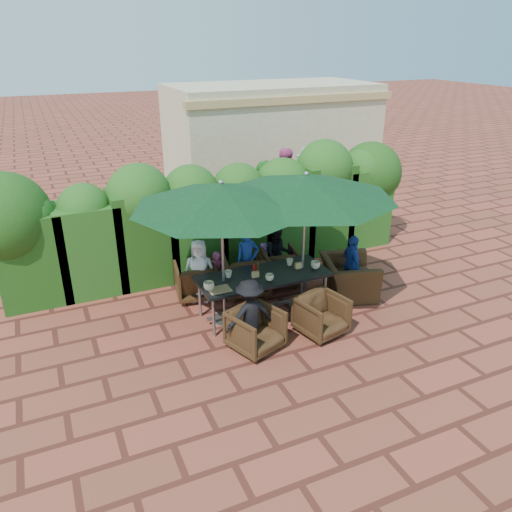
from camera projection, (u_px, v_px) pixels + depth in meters
name	position (u px, v px, depth m)	size (l,w,h in m)	color
ground	(264.00, 318.00, 8.61)	(80.00, 80.00, 0.00)	brown
dining_table	(263.00, 279.00, 8.49)	(2.26, 0.90, 0.75)	black
umbrella_left	(221.00, 195.00, 7.66)	(2.85, 2.85, 2.46)	gray
umbrella_right	(306.00, 186.00, 8.14)	(3.01, 3.01, 2.46)	gray
chair_far_left	(196.00, 279.00, 9.16)	(0.72, 0.67, 0.74)	black
chair_far_mid	(246.00, 272.00, 9.30)	(0.83, 0.78, 0.85)	black
chair_far_right	(277.00, 265.00, 9.67)	(0.76, 0.71, 0.78)	black
chair_near_left	(256.00, 328.00, 7.63)	(0.71, 0.66, 0.73)	black
chair_near_right	(322.00, 314.00, 8.03)	(0.70, 0.65, 0.72)	black
chair_end_right	(349.00, 271.00, 9.24)	(1.06, 0.69, 0.93)	black
adult_far_left	(199.00, 271.00, 8.98)	(0.58, 0.34, 1.17)	white
adult_far_mid	(247.00, 261.00, 9.27)	(0.45, 0.37, 1.25)	#1C3B97
adult_far_right	(278.00, 255.00, 9.68)	(0.55, 0.33, 1.14)	black
adult_near_left	(250.00, 315.00, 7.55)	(0.75, 0.34, 1.17)	black
adult_end_right	(352.00, 265.00, 9.26)	(0.67, 0.33, 1.14)	#1C3B97
child_left	(217.00, 273.00, 9.28)	(0.30, 0.24, 0.83)	#C34485
child_right	(264.00, 263.00, 9.70)	(0.30, 0.24, 0.82)	#7E4495
pedestrian_a	(265.00, 194.00, 12.37)	(1.61, 0.57, 1.72)	#288D26
pedestrian_b	(283.00, 185.00, 12.80)	(0.91, 0.56, 1.91)	#C34485
pedestrian_c	(308.00, 183.00, 13.02)	(1.22, 0.56, 1.90)	#919399
cup_a	(209.00, 286.00, 7.92)	(0.18, 0.18, 0.14)	beige
cup_b	(228.00, 274.00, 8.34)	(0.13, 0.13, 0.12)	beige
cup_c	(270.00, 277.00, 8.24)	(0.14, 0.14, 0.11)	beige
cup_d	(290.00, 262.00, 8.79)	(0.13, 0.13, 0.12)	beige
cup_e	(315.00, 265.00, 8.66)	(0.17, 0.17, 0.13)	beige
ketchup_bottle	(254.00, 269.00, 8.46)	(0.04, 0.04, 0.17)	#B20C0A
sauce_bottle	(258.00, 267.00, 8.52)	(0.04, 0.04, 0.17)	#4C230C
serving_tray	(220.00, 290.00, 7.94)	(0.35, 0.25, 0.02)	#AA7B52
number_block_left	(255.00, 274.00, 8.35)	(0.12, 0.06, 0.10)	tan
number_block_right	(298.00, 266.00, 8.67)	(0.12, 0.06, 0.10)	tan
hedge_wall	(212.00, 208.00, 10.00)	(9.10, 1.60, 2.47)	#13360E
building	(271.00, 139.00, 15.11)	(6.20, 3.08, 3.20)	beige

